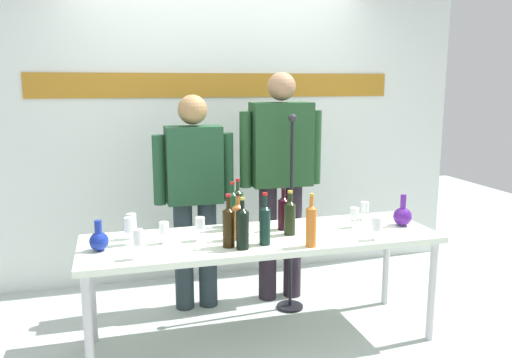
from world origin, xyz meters
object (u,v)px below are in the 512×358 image
wine_bottle_0 (233,209)px  wine_glass_right_0 (377,224)px  decanter_blue_right (402,216)px  wine_bottle_8 (283,212)px  wine_bottle_2 (290,216)px  wine_glass_left_0 (132,221)px  presenter_left (194,189)px  wine_bottle_5 (229,225)px  wine_bottle_3 (265,223)px  wine_glass_left_1 (200,223)px  decanter_blue_left (99,240)px  wine_bottle_1 (238,206)px  display_table (262,244)px  microphone_stand (291,246)px  wine_bottle_7 (243,227)px  presenter_right (281,170)px  wine_glass_left_2 (164,229)px  wine_glass_left_4 (138,238)px  wine_bottle_6 (238,220)px  wine_glass_right_2 (355,213)px  wine_glass_right_1 (365,207)px  wine_bottle_4 (311,224)px  wine_glass_left_3 (130,225)px

wine_bottle_0 → wine_glass_right_0: 0.94m
decanter_blue_right → wine_bottle_8: size_ratio=0.76×
wine_bottle_2 → wine_glass_left_0: 1.01m
presenter_left → wine_bottle_8: bearing=-46.1°
wine_bottle_0 → wine_bottle_5: size_ratio=1.00×
wine_bottle_3 → wine_glass_left_1: size_ratio=2.15×
decanter_blue_left → wine_glass_left_1: (0.61, 0.04, 0.05)m
wine_bottle_1 → wine_glass_left_1: size_ratio=2.19×
wine_glass_left_0 → wine_bottle_5: bearing=-30.2°
wine_bottle_3 → wine_glass_right_0: 0.71m
presenter_left → wine_bottle_3: 0.87m
wine_bottle_2 → display_table: bearing=175.0°
microphone_stand → wine_bottle_7: bearing=-129.9°
wine_bottle_3 → presenter_right: bearing=65.6°
wine_glass_left_2 → wine_glass_left_4: size_ratio=0.80×
wine_bottle_6 → wine_bottle_8: bearing=21.0°
wine_bottle_8 → wine_glass_right_0: wine_bottle_8 is taller
wine_bottle_0 → wine_glass_right_2: 0.83m
display_table → wine_bottle_8: (0.18, 0.11, 0.18)m
wine_bottle_7 → wine_bottle_0: bearing=85.0°
wine_glass_right_1 → wine_glass_left_1: bearing=-171.8°
presenter_left → wine_glass_right_2: bearing=-31.5°
wine_bottle_4 → wine_glass_left_2: bearing=160.7°
wine_bottle_3 → wine_bottle_7: (-0.15, -0.04, -0.00)m
decanter_blue_left → wine_bottle_2: wine_bottle_2 is taller
decanter_blue_left → decanter_blue_right: (2.01, -0.00, 0.01)m
wine_bottle_7 → wine_glass_left_4: bearing=-178.5°
decanter_blue_right → wine_bottle_2: (-0.82, 0.01, 0.05)m
decanter_blue_right → presenter_left: presenter_left is taller
wine_bottle_6 → wine_glass_left_3: 0.66m
wine_bottle_3 → wine_glass_left_3: (-0.79, 0.22, -0.01)m
presenter_left → wine_glass_right_0: size_ratio=10.95×
decanter_blue_left → wine_glass_left_3: 0.20m
display_table → wine_bottle_4: size_ratio=6.96×
wine_bottle_8 → decanter_blue_left: bearing=-173.7°
display_table → wine_bottle_7: wine_bottle_7 is taller
presenter_left → wine_glass_right_0: presenter_left is taller
wine_glass_left_1 → wine_glass_left_3: 0.43m
decanter_blue_left → wine_bottle_1: wine_bottle_1 is taller
wine_bottle_7 → decanter_blue_left: bearing=166.7°
decanter_blue_left → wine_bottle_7: 0.85m
wine_glass_left_2 → wine_glass_left_0: bearing=140.7°
decanter_blue_right → wine_glass_left_3: decanter_blue_right is taller
wine_bottle_7 → wine_glass_right_0: wine_bottle_7 is taller
decanter_blue_left → wine_bottle_6: size_ratio=0.62×
wine_glass_right_1 → presenter_left: bearing=158.7°
microphone_stand → wine_bottle_1: bearing=-163.0°
wine_glass_left_1 → wine_glass_right_1: wine_glass_left_1 is taller
presenter_left → wine_bottle_8: 0.74m
wine_bottle_7 → wine_glass_left_0: 0.73m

